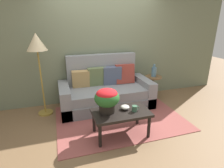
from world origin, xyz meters
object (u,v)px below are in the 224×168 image
snack_bowl (125,107)px  coffee_table (121,115)px  couch (106,91)px  floor_lamp (37,47)px  potted_plant (107,98)px  table_vase (154,72)px  coffee_mug (135,108)px  side_table (153,83)px

snack_bowl → coffee_table: bearing=-151.1°
couch → floor_lamp: floor_lamp is taller
potted_plant → table_vase: size_ratio=1.36×
potted_plant → table_vase: bearing=37.3°
coffee_table → coffee_mug: bearing=-14.8°
couch → coffee_table: bearing=-93.3°
coffee_table → table_vase: 1.77m
couch → table_vase: size_ratio=6.78×
coffee_table → coffee_mug: size_ratio=7.16×
floor_lamp → potted_plant: 1.67m
coffee_table → coffee_mug: coffee_mug is taller
couch → coffee_mug: (0.15, -1.24, 0.15)m
floor_lamp → table_vase: bearing=0.3°
coffee_table → couch: bearing=86.7°
snack_bowl → potted_plant: bearing=178.3°
couch → floor_lamp: (-1.32, -0.00, 1.04)m
floor_lamp → coffee_mug: floor_lamp is taller
coffee_table → table_vase: bearing=43.2°
coffee_mug → side_table: bearing=50.0°
coffee_mug → table_vase: table_vase is taller
coffee_table → floor_lamp: (-1.25, 1.18, 1.00)m
side_table → table_vase: (-0.00, -0.01, 0.30)m
potted_plant → table_vase: 1.87m
floor_lamp → potted_plant: (1.03, -1.12, -0.70)m
side_table → coffee_mug: side_table is taller
snack_bowl → couch: bearing=91.2°
coffee_table → potted_plant: (-0.22, 0.06, 0.30)m
side_table → coffee_mug: (-1.05, -1.26, 0.09)m
snack_bowl → table_vase: 1.66m
coffee_mug → snack_bowl: coffee_mug is taller
coffee_table → potted_plant: size_ratio=2.32×
couch → coffee_table: size_ratio=2.14×
side_table → potted_plant: (-1.49, -1.14, 0.28)m
coffee_mug → snack_bowl: (-0.13, 0.11, -0.01)m
table_vase → coffee_table: bearing=-136.8°
coffee_table → potted_plant: 0.38m
potted_plant → snack_bowl: 0.37m
couch → table_vase: (1.20, 0.01, 0.36)m
side_table → coffee_mug: size_ratio=4.42×
coffee_table → snack_bowl: size_ratio=6.26×
floor_lamp → table_vase: floor_lamp is taller
couch → snack_bowl: size_ratio=13.42×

